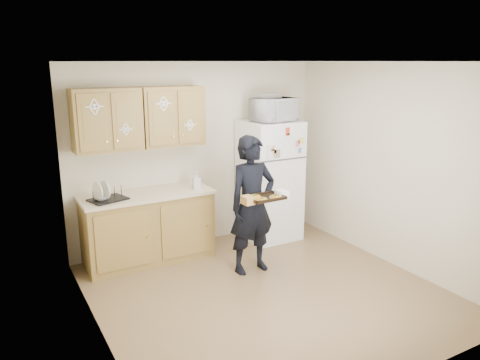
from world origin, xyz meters
name	(u,v)px	position (x,y,z in m)	size (l,w,h in m)	color
floor	(266,292)	(0.00, 0.00, 0.00)	(3.60, 3.60, 0.00)	brown
ceiling	(270,61)	(0.00, 0.00, 2.50)	(3.60, 3.60, 0.00)	silver
wall_back	(197,155)	(0.00, 1.80, 1.25)	(3.60, 0.04, 2.50)	beige
wall_front	(402,238)	(0.00, -1.80, 1.25)	(3.60, 0.04, 2.50)	beige
wall_left	(94,209)	(-1.80, 0.00, 1.25)	(0.04, 3.60, 2.50)	beige
wall_right	(391,166)	(1.80, 0.00, 1.25)	(0.04, 3.60, 2.50)	beige
refrigerator	(269,180)	(0.95, 1.43, 0.85)	(0.75, 0.70, 1.70)	white
base_cabinet	(148,229)	(-0.85, 1.48, 0.43)	(1.60, 0.60, 0.86)	brown
countertop	(147,195)	(-0.85, 1.48, 0.88)	(1.64, 0.64, 0.04)	beige
upper_cab_left	(107,120)	(-1.25, 1.61, 1.83)	(0.80, 0.33, 0.75)	brown
upper_cab_right	(172,116)	(-0.43, 1.61, 1.83)	(0.80, 0.33, 0.75)	brown
cereal_box	(288,216)	(1.47, 1.67, 0.16)	(0.20, 0.07, 0.32)	#E0A04F
person	(252,205)	(0.15, 0.57, 0.84)	(0.61, 0.40, 1.67)	black
baking_tray	(265,198)	(0.14, 0.27, 1.00)	(0.40, 0.30, 0.04)	black
pizza_front_left	(262,199)	(0.05, 0.20, 1.02)	(0.13, 0.13, 0.02)	orange
pizza_front_right	(275,197)	(0.24, 0.21, 1.02)	(0.13, 0.13, 0.02)	orange
pizza_back_left	(255,196)	(0.05, 0.34, 1.02)	(0.13, 0.13, 0.02)	orange
microwave	(274,110)	(0.97, 1.38, 1.86)	(0.58, 0.39, 0.32)	white
foil_pan	(269,96)	(0.90, 1.41, 2.05)	(0.30, 0.21, 0.06)	#ACABB2
dish_rack	(108,194)	(-1.35, 1.41, 0.98)	(0.41, 0.31, 0.16)	black
bowl	(101,197)	(-1.43, 1.41, 0.94)	(0.19, 0.19, 0.05)	silver
soap_bottle	(197,180)	(-0.20, 1.39, 1.01)	(0.09, 0.10, 0.21)	white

